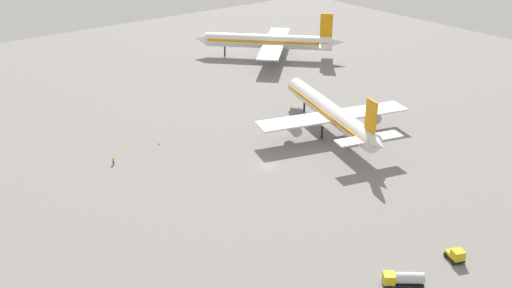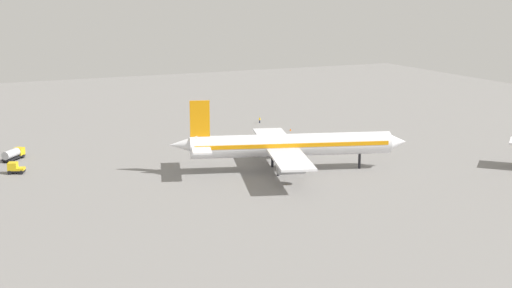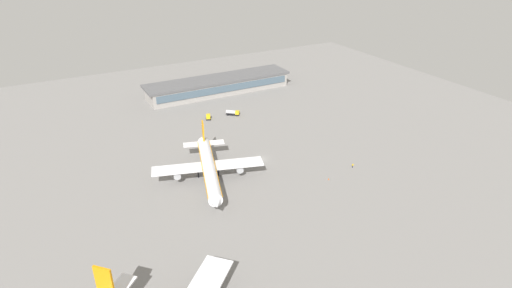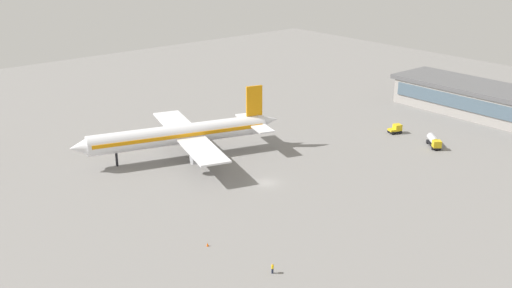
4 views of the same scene
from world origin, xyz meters
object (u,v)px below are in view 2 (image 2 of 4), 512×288
Objects in this scene: airplane_at_gate at (289,145)px; fuel_truck at (13,154)px; baggage_tug at (15,168)px; ground_crew_worker at (260,120)px; safety_cone_near_gate at (290,130)px.

fuel_truck is (-33.16, -50.02, -4.04)m from airplane_at_gate.
ground_crew_worker is at bearing -135.23° from baggage_tug.
ground_crew_worker is (-29.59, 68.13, -0.31)m from baggage_tug.
airplane_at_gate is at bearing 178.97° from baggage_tug.
fuel_truck reaches higher than baggage_tug.
safety_cone_near_gate is (-37.49, 19.70, -5.12)m from airplane_at_gate.
airplane_at_gate is 60.15m from fuel_truck.
baggage_tug is 6.12× the size of safety_cone_near_gate.
baggage_tug is 74.28m from ground_crew_worker.
airplane_at_gate reaches higher than baggage_tug.
ground_crew_worker is at bearing -168.19° from safety_cone_near_gate.
ground_crew_worker is 2.78× the size of safety_cone_near_gate.
baggage_tug reaches higher than safety_cone_near_gate.
airplane_at_gate is 28.71× the size of ground_crew_worker.
airplane_at_gate reaches higher than ground_crew_worker.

